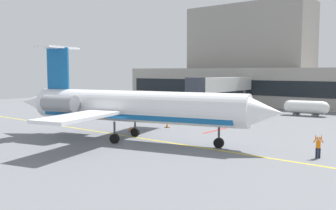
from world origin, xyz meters
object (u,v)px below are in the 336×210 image
(fuel_tank, at_px, (306,107))
(regional_jet, at_px, (130,106))
(marshaller, at_px, (318,147))
(pushback_tractor, at_px, (251,111))

(fuel_tank, bearing_deg, regional_jet, -102.06)
(regional_jet, height_order, marshaller, regional_jet)
(pushback_tractor, height_order, fuel_tank, fuel_tank)
(marshaller, bearing_deg, pushback_tractor, 128.01)
(fuel_tank, height_order, marshaller, fuel_tank)
(marshaller, bearing_deg, regional_jet, -167.08)
(pushback_tractor, distance_m, fuel_tank, 9.13)
(regional_jet, xyz_separation_m, pushback_tractor, (1.21, 23.52, -2.37))
(regional_jet, bearing_deg, fuel_tank, 77.94)
(regional_jet, xyz_separation_m, marshaller, (16.61, 3.81, -2.41))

